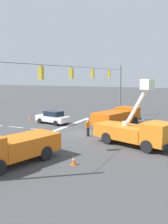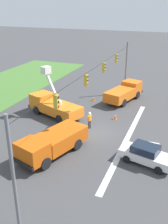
{
  "view_description": "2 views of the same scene",
  "coord_description": "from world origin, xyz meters",
  "px_view_note": "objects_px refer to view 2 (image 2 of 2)",
  "views": [
    {
      "loc": [
        23.49,
        10.5,
        5.88
      ],
      "look_at": [
        2.01,
        0.95,
        2.54
      ],
      "focal_mm": 42.0,
      "sensor_mm": 36.0,
      "label": 1
    },
    {
      "loc": [
        -22.17,
        -7.55,
        12.05
      ],
      "look_at": [
        1.65,
        1.76,
        1.29
      ],
      "focal_mm": 42.0,
      "sensor_mm": 36.0,
      "label": 2
    }
  ],
  "objects_px": {
    "traffic_cone_foreground_left": "(93,98)",
    "utility_truck_support_near": "(52,142)",
    "utility_truck_support_far": "(124,92)",
    "road_worker": "(90,119)",
    "utility_truck_bucket_lift": "(53,105)",
    "sedan_white": "(146,154)",
    "traffic_cone_mid_left": "(115,116)"
  },
  "relations": [
    {
      "from": "traffic_cone_foreground_left",
      "to": "utility_truck_support_near",
      "type": "bearing_deg",
      "value": -175.23
    },
    {
      "from": "utility_truck_support_far",
      "to": "traffic_cone_foreground_left",
      "type": "xyz_separation_m",
      "value": [
        -1.58,
        3.74,
        -0.85
      ]
    },
    {
      "from": "road_worker",
      "to": "traffic_cone_foreground_left",
      "type": "height_order",
      "value": "road_worker"
    },
    {
      "from": "utility_truck_bucket_lift",
      "to": "utility_truck_support_far",
      "type": "distance_m",
      "value": 10.07
    },
    {
      "from": "traffic_cone_foreground_left",
      "to": "sedan_white",
      "type": "bearing_deg",
      "value": -144.16
    },
    {
      "from": "utility_truck_bucket_lift",
      "to": "traffic_cone_foreground_left",
      "type": "bearing_deg",
      "value": -23.24
    },
    {
      "from": "utility_truck_support_near",
      "to": "traffic_cone_foreground_left",
      "type": "distance_m",
      "value": 13.81
    },
    {
      "from": "utility_truck_support_near",
      "to": "utility_truck_support_far",
      "type": "xyz_separation_m",
      "value": [
        15.31,
        -2.59,
        0.01
      ]
    },
    {
      "from": "traffic_cone_foreground_left",
      "to": "utility_truck_bucket_lift",
      "type": "bearing_deg",
      "value": 156.76
    },
    {
      "from": "utility_truck_bucket_lift",
      "to": "traffic_cone_foreground_left",
      "type": "relative_size",
      "value": 11.19
    },
    {
      "from": "utility_truck_support_far",
      "to": "sedan_white",
      "type": "xyz_separation_m",
      "value": [
        -13.75,
        -5.05,
        -0.37
      ]
    },
    {
      "from": "utility_truck_support_near",
      "to": "road_worker",
      "type": "distance_m",
      "value": 6.0
    },
    {
      "from": "utility_truck_bucket_lift",
      "to": "utility_truck_support_far",
      "type": "xyz_separation_m",
      "value": [
        7.78,
        -6.4,
        -0.1
      ]
    },
    {
      "from": "utility_truck_bucket_lift",
      "to": "sedan_white",
      "type": "bearing_deg",
      "value": -117.52
    },
    {
      "from": "utility_truck_bucket_lift",
      "to": "road_worker",
      "type": "distance_m",
      "value": 5.28
    },
    {
      "from": "utility_truck_support_near",
      "to": "road_worker",
      "type": "xyz_separation_m",
      "value": [
        5.87,
        -1.2,
        -0.15
      ]
    },
    {
      "from": "utility_truck_bucket_lift",
      "to": "traffic_cone_mid_left",
      "type": "distance_m",
      "value": 7.13
    },
    {
      "from": "sedan_white",
      "to": "traffic_cone_foreground_left",
      "type": "relative_size",
      "value": 7.17
    },
    {
      "from": "utility_truck_support_far",
      "to": "traffic_cone_mid_left",
      "type": "bearing_deg",
      "value": -175.43
    },
    {
      "from": "road_worker",
      "to": "sedan_white",
      "type": "bearing_deg",
      "value": -123.78
    },
    {
      "from": "utility_truck_support_near",
      "to": "traffic_cone_foreground_left",
      "type": "height_order",
      "value": "utility_truck_support_near"
    },
    {
      "from": "road_worker",
      "to": "traffic_cone_foreground_left",
      "type": "relative_size",
      "value": 2.76
    },
    {
      "from": "sedan_white",
      "to": "traffic_cone_mid_left",
      "type": "height_order",
      "value": "sedan_white"
    },
    {
      "from": "road_worker",
      "to": "traffic_cone_foreground_left",
      "type": "xyz_separation_m",
      "value": [
        7.86,
        2.34,
        -0.69
      ]
    },
    {
      "from": "traffic_cone_mid_left",
      "to": "utility_truck_support_far",
      "type": "bearing_deg",
      "value": 4.57
    },
    {
      "from": "utility_truck_support_near",
      "to": "traffic_cone_foreground_left",
      "type": "bearing_deg",
      "value": 4.77
    },
    {
      "from": "traffic_cone_foreground_left",
      "to": "road_worker",
      "type": "bearing_deg",
      "value": -163.39
    },
    {
      "from": "traffic_cone_foreground_left",
      "to": "utility_truck_support_far",
      "type": "bearing_deg",
      "value": -67.1
    },
    {
      "from": "road_worker",
      "to": "traffic_cone_mid_left",
      "type": "bearing_deg",
      "value": -30.72
    },
    {
      "from": "sedan_white",
      "to": "traffic_cone_foreground_left",
      "type": "bearing_deg",
      "value": 35.84
    },
    {
      "from": "utility_truck_bucket_lift",
      "to": "utility_truck_support_near",
      "type": "bearing_deg",
      "value": -153.17
    },
    {
      "from": "utility_truck_support_far",
      "to": "sedan_white",
      "type": "distance_m",
      "value": 14.65
    }
  ]
}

